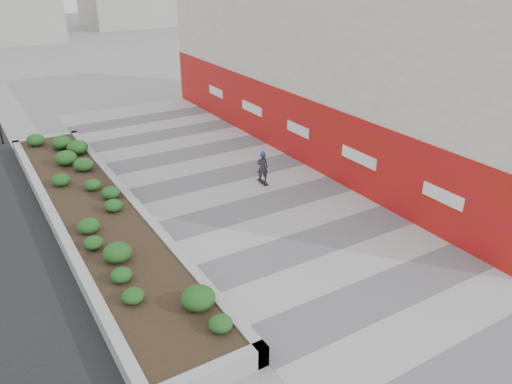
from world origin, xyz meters
The scene contains 6 objects.
ground centered at (0.00, 0.00, 0.00)m, with size 160.00×160.00×0.00m, color gray.
walkway centered at (0.00, 3.00, 0.01)m, with size 8.00×36.00×0.01m, color #A8A8AD.
building centered at (6.98, 8.98, 3.98)m, with size 6.04×24.08×8.00m.
planter centered at (-5.50, 7.00, 0.42)m, with size 3.00×18.00×0.90m.
manhole_cover centered at (0.50, 3.00, 0.00)m, with size 0.44×0.44×0.01m, color #595654.
skateboarder centered at (1.25, 6.68, 0.72)m, with size 0.54×0.74×1.42m.
Camera 1 is at (-8.76, -9.22, 8.53)m, focal length 35.00 mm.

